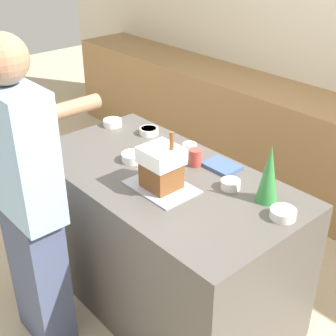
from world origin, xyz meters
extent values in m
plane|color=#C6B28E|center=(0.00, 0.00, 0.00)|extent=(12.00, 12.00, 0.00)
cube|color=#9E7547|center=(0.00, 1.67, 0.46)|extent=(6.00, 0.60, 0.91)
cube|color=#514C47|center=(0.00, 0.00, 0.46)|extent=(1.64, 0.87, 0.92)
cube|color=#9E9EA8|center=(0.11, -0.10, 0.92)|extent=(0.37, 0.26, 0.01)
cube|color=brown|center=(0.11, -0.10, 0.99)|extent=(0.18, 0.17, 0.14)
cube|color=white|center=(0.11, -0.10, 1.11)|extent=(0.20, 0.19, 0.09)
cylinder|color=brown|center=(0.16, -0.07, 1.20)|extent=(0.02, 0.02, 0.10)
cone|color=#33843D|center=(0.56, 0.22, 1.07)|extent=(0.11, 0.11, 0.31)
cylinder|color=white|center=(0.71, 0.15, 0.94)|extent=(0.13, 0.13, 0.05)
cylinder|color=pink|center=(0.71, 0.15, 0.96)|extent=(0.10, 0.10, 0.01)
cylinder|color=silver|center=(0.36, 0.17, 0.94)|extent=(0.11, 0.11, 0.05)
cylinder|color=white|center=(0.36, 0.17, 0.96)|extent=(0.09, 0.09, 0.01)
cylinder|color=white|center=(-0.23, -0.02, 0.94)|extent=(0.14, 0.14, 0.05)
cylinder|color=pink|center=(-0.23, -0.02, 0.96)|extent=(0.11, 0.11, 0.01)
cylinder|color=silver|center=(-0.10, 0.11, 0.94)|extent=(0.13, 0.13, 0.05)
cylinder|color=red|center=(-0.10, 0.11, 0.96)|extent=(0.11, 0.11, 0.01)
cylinder|color=white|center=(-0.73, 0.19, 0.94)|extent=(0.13, 0.13, 0.04)
cylinder|color=pink|center=(-0.73, 0.19, 0.95)|extent=(0.10, 0.10, 0.01)
cylinder|color=white|center=(-0.46, 0.29, 0.94)|extent=(0.13, 0.13, 0.04)
cylinder|color=red|center=(-0.46, 0.29, 0.95)|extent=(0.10, 0.10, 0.01)
cylinder|color=white|center=(-0.11, 0.33, 0.94)|extent=(0.09, 0.09, 0.04)
cylinder|color=orange|center=(-0.11, 0.33, 0.95)|extent=(0.07, 0.07, 0.01)
cube|color=#3F598C|center=(0.18, 0.31, 0.93)|extent=(0.20, 0.15, 0.02)
cylinder|color=#B24238|center=(0.05, 0.21, 0.97)|extent=(0.08, 0.08, 0.10)
cube|color=#424C6B|center=(-0.23, -0.70, 0.43)|extent=(0.36, 0.20, 0.86)
cube|color=#8CB7E0|center=(-0.23, -0.70, 1.20)|extent=(0.46, 0.21, 0.68)
sphere|color=#996B4C|center=(-0.23, -0.70, 1.65)|extent=(0.23, 0.23, 0.23)
cylinder|color=#996B4C|center=(-0.23, -0.47, 1.35)|extent=(0.08, 0.46, 0.08)
camera|label=1|loc=(1.74, -1.49, 2.21)|focal=50.00mm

